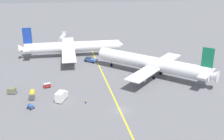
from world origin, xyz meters
TOP-DOWN VIEW (x-y plane):
  - ground_plane at (0.00, 0.00)m, footprint 600.00×600.00m
  - taxiway_stripe at (-1.05, 10.00)m, footprint 7.40×119.83m
  - airliner_at_gate_left at (-15.38, 61.04)m, footprint 53.61×46.07m
  - airliner_being_pushed at (17.97, 28.86)m, footprint 45.50×42.44m
  - pushback_tug at (-6.53, 50.73)m, footprint 8.27×7.13m
  - gse_container_dolly_flat at (-37.81, 18.19)m, footprint 3.59×2.83m
  - gse_gpu_cart_small at (-29.42, 5.04)m, footprint 2.63×2.60m
  - gse_fuel_bowser_stubby at (-29.94, 13.28)m, footprint 2.23×5.00m
  - gse_baggage_cart_trailing at (-25.35, 21.89)m, footprint 3.13×2.53m
  - gse_catering_truck_tall at (-19.47, 9.75)m, footprint 4.53×6.31m
  - ground_crew_wing_walker_right at (-11.16, 6.35)m, footprint 0.36×0.36m
  - jet_bridge at (-20.81, 89.18)m, footprint 5.22×17.02m

SIDE VIEW (x-z plane):
  - ground_plane at x=0.00m, z-range 0.00..0.00m
  - taxiway_stripe at x=-1.05m, z-range 0.00..0.01m
  - gse_gpu_cart_small at x=-29.42m, z-range -0.16..1.74m
  - gse_baggage_cart_trailing at x=-25.35m, z-range 0.01..1.72m
  - ground_crew_wing_walker_right at x=-11.16m, z-range 0.04..1.74m
  - gse_container_dolly_flat at x=-37.81m, z-range 0.10..2.25m
  - pushback_tug at x=-6.53m, z-range -0.21..2.57m
  - gse_fuel_bowser_stubby at x=-29.94m, z-range 0.13..2.53m
  - gse_catering_truck_tall at x=-19.47m, z-range 0.01..3.51m
  - jet_bridge at x=-20.81m, z-range 1.03..6.66m
  - airliner_at_gate_left at x=-15.38m, z-range -2.87..12.95m
  - airliner_being_pushed at x=17.97m, z-range -2.54..13.44m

